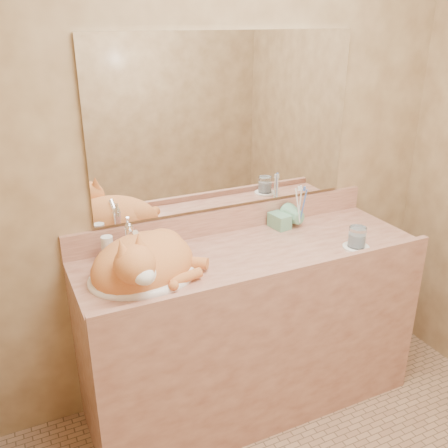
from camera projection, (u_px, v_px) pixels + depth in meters
name	position (u px, v px, depth m)	size (l,w,h in m)	color
wall_back	(226.00, 152.00, 2.35)	(2.40, 0.02, 2.50)	brown
vanity_counter	(250.00, 330.00, 2.44)	(1.60, 0.55, 0.85)	brown
mirror	(227.00, 123.00, 2.29)	(1.30, 0.02, 0.80)	white
sink_basin	(142.00, 263.00, 2.03)	(0.44, 0.37, 0.14)	white
faucet	(130.00, 241.00, 2.16)	(0.05, 0.13, 0.19)	white
cat	(144.00, 261.00, 2.02)	(0.46, 0.38, 0.25)	#C6662D
soap_dispenser	(287.00, 216.00, 2.46)	(0.08, 0.08, 0.17)	#67A581
toothbrush_cup	(300.00, 219.00, 2.50)	(0.11, 0.11, 0.10)	#67A581
toothbrushes	(301.00, 204.00, 2.47)	(0.04, 0.04, 0.23)	silver
saucer	(356.00, 247.00, 2.31)	(0.12, 0.12, 0.01)	white
water_glass	(357.00, 237.00, 2.29)	(0.08, 0.08, 0.09)	white
lotion_bottle	(108.00, 250.00, 2.16)	(0.05, 0.05, 0.12)	silver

